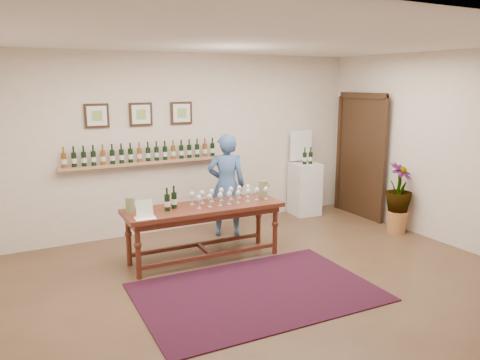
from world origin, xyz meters
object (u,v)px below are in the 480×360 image
potted_plant (398,198)px  person (226,185)px  tasting_table (204,214)px  display_pedestal (305,189)px

potted_plant → person: (-2.44, 1.17, 0.23)m
tasting_table → display_pedestal: (2.50, 1.19, -0.17)m
display_pedestal → potted_plant: potted_plant is taller
tasting_table → potted_plant: 3.20m
tasting_table → potted_plant: size_ratio=2.21×
potted_plant → display_pedestal: bearing=113.0°
tasting_table → potted_plant: (3.17, -0.38, -0.07)m
tasting_table → person: 1.08m
display_pedestal → potted_plant: bearing=-67.0°
person → potted_plant: bearing=177.4°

